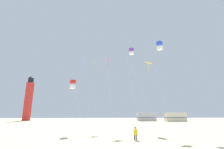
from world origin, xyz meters
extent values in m
cube|color=yellow|center=(1.51, 7.54, 0.68)|extent=(0.37, 0.26, 0.52)
sphere|color=#9E704C|center=(1.51, 7.54, 1.06)|extent=(0.20, 0.20, 0.20)
cylinder|color=#2D2D38|center=(1.61, 7.71, 0.44)|extent=(0.18, 0.37, 0.13)
cylinder|color=#2D2D38|center=(1.64, 7.87, 0.21)|extent=(0.11, 0.11, 0.42)
cylinder|color=#2D2D38|center=(1.46, 7.73, 0.44)|extent=(0.18, 0.37, 0.13)
cylinder|color=#2D2D38|center=(1.48, 7.89, 0.21)|extent=(0.11, 0.11, 0.42)
cylinder|color=silver|center=(-4.33, 13.31, 3.06)|extent=(1.38, 2.00, 6.12)
cube|color=red|center=(-5.33, 13.99, 6.46)|extent=(0.82, 0.82, 0.44)
cube|color=white|center=(-5.33, 13.99, 5.76)|extent=(0.82, 0.82, 0.44)
cylinder|color=silver|center=(3.44, 17.68, 6.48)|extent=(1.82, 0.56, 12.97)
cube|color=purple|center=(3.71, 18.58, 13.32)|extent=(0.82, 0.82, 0.44)
cube|color=white|center=(3.71, 18.58, 12.62)|extent=(0.82, 0.82, 0.44)
cylinder|color=silver|center=(-0.36, 14.70, 5.12)|extent=(1.19, 0.38, 10.24)
cube|color=#E54C8C|center=(-0.54, 15.29, 10.24)|extent=(1.22, 1.22, 0.40)
cylinder|color=#E54C8C|center=(-0.54, 15.29, 9.59)|extent=(0.04, 0.04, 1.10)
cylinder|color=silver|center=(5.59, 11.25, 5.66)|extent=(2.06, 1.40, 11.32)
cube|color=blue|center=(6.28, 12.28, 11.67)|extent=(0.82, 0.82, 0.44)
cube|color=white|center=(6.28, 12.28, 10.97)|extent=(0.82, 0.82, 0.44)
cylinder|color=silver|center=(3.10, 9.96, 4.23)|extent=(2.45, 2.30, 8.46)
cube|color=yellow|center=(4.24, 11.18, 8.46)|extent=(1.22, 1.22, 0.40)
cylinder|color=yellow|center=(4.24, 11.18, 7.81)|extent=(0.04, 0.04, 1.10)
cylinder|color=silver|center=(-2.87, 16.80, 5.34)|extent=(3.24, 0.29, 10.69)
cube|color=#72D12D|center=(-2.73, 18.41, 10.68)|extent=(1.22, 1.22, 0.40)
cylinder|color=#72D12D|center=(-2.73, 18.41, 10.03)|extent=(0.04, 0.04, 1.10)
cylinder|color=red|center=(-28.21, 55.42, 7.00)|extent=(2.80, 2.80, 14.00)
cylinder|color=black|center=(-28.21, 55.42, 14.90)|extent=(2.00, 2.00, 1.80)
cone|color=black|center=(-28.21, 55.42, 16.30)|extent=(2.20, 2.20, 1.00)
cube|color=#B7BABF|center=(14.63, 48.81, 1.40)|extent=(6.51, 2.63, 2.80)
cube|color=#4C608C|center=(14.63, 48.81, 1.26)|extent=(6.55, 2.67, 0.24)
cube|color=beige|center=(22.40, 43.43, 1.40)|extent=(6.45, 2.43, 2.80)
cube|color=#4C608C|center=(22.40, 43.43, 1.26)|extent=(6.49, 2.47, 0.24)
camera|label=1|loc=(-1.77, -7.35, 2.23)|focal=25.72mm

